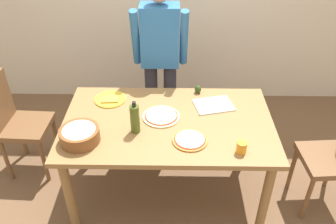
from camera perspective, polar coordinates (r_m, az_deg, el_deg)
ground at (r=3.20m, az=-0.01°, el=-12.43°), size 8.00×8.00×0.00m
dining_table at (r=2.74m, az=-0.02°, el=-3.01°), size 1.60×0.96×0.76m
person_cook at (r=3.24m, az=-1.28°, el=9.17°), size 0.49×0.25×1.62m
chair_wooden_left at (r=3.33m, az=-23.30°, el=-1.21°), size 0.42×0.42×0.95m
pizza_raw_on_board at (r=2.72m, az=-1.11°, el=-0.68°), size 0.29×0.29×0.02m
pizza_cooked_on_tray at (r=2.50m, az=3.56°, el=-4.50°), size 0.25×0.25×0.02m
plate_with_slice at (r=2.96m, az=-9.32°, el=2.06°), size 0.26×0.26×0.02m
popcorn_bowl at (r=2.54m, az=-14.11°, el=-3.47°), size 0.28×0.28×0.11m
olive_oil_bottle at (r=2.53m, az=-5.37°, el=-1.06°), size 0.07×0.07×0.26m
cup_orange at (r=2.44m, az=11.80°, el=-5.62°), size 0.07×0.07×0.08m
cutting_board_white at (r=2.87m, az=7.38°, el=1.12°), size 0.34×0.29×0.01m
avocado at (r=3.01m, az=4.85°, el=3.69°), size 0.06×0.06×0.07m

